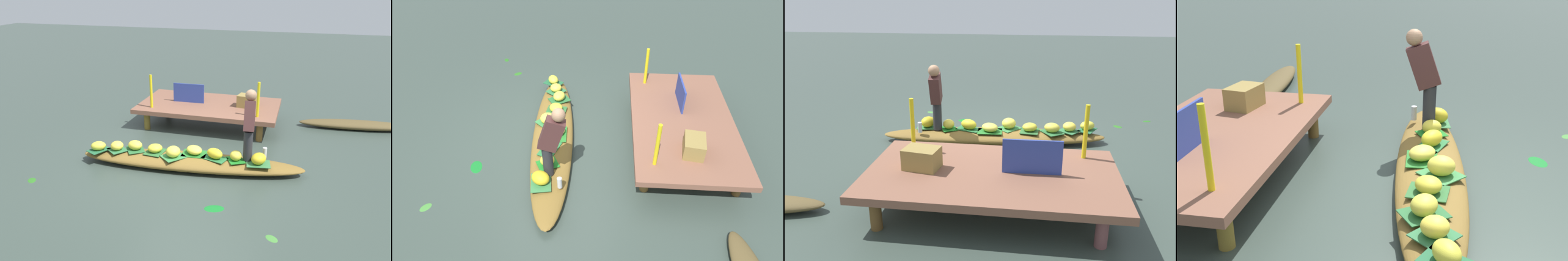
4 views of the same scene
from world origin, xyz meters
TOP-DOWN VIEW (x-y plane):
  - canal_water at (0.00, 0.00)m, footprint 40.00×40.00m
  - dock_platform at (-0.22, 2.33)m, footprint 3.20×1.80m
  - vendor_boat at (0.00, 0.00)m, footprint 4.15×1.10m
  - moored_boat at (3.12, 2.92)m, footprint 2.60×0.74m
  - leaf_mat_0 at (-1.06, -0.01)m, footprint 0.47×0.49m
  - banana_bunch_0 at (-1.06, -0.01)m, footprint 0.33×0.29m
  - leaf_mat_1 at (-1.38, -0.12)m, footprint 0.45×0.45m
  - banana_bunch_1 at (-1.38, -0.12)m, footprint 0.31×0.31m
  - banana_bunch_2 at (-1.71, -0.23)m, footprint 0.33×0.30m
  - leaf_mat_3 at (1.24, -0.00)m, footprint 0.45×0.37m
  - banana_bunch_3 at (1.24, -0.00)m, footprint 0.34×0.36m
  - leaf_mat_4 at (0.06, 0.09)m, footprint 0.46×0.36m
  - banana_bunch_4 at (0.06, 0.09)m, footprint 0.41×0.39m
  - leaf_mat_5 at (0.46, 0.02)m, footprint 0.50×0.40m
  - banana_bunch_5 at (0.46, 0.02)m, footprint 0.38×0.33m
  - leaf_mat_6 at (0.83, 0.04)m, footprint 0.40×0.42m
  - banana_bunch_6 at (0.83, 0.04)m, footprint 0.27×0.28m
  - leaf_mat_7 at (-0.28, -0.12)m, footprint 0.51×0.51m
  - banana_bunch_7 at (-0.28, -0.12)m, footprint 0.28×0.30m
  - leaf_mat_8 at (-0.66, -0.02)m, footprint 0.36×0.41m
  - banana_bunch_8 at (-0.66, -0.02)m, footprint 0.36×0.35m
  - vendor_person at (1.02, 0.18)m, footprint 0.22×0.45m
  - water_bottle at (1.31, 0.30)m, footprint 0.08×0.08m
  - market_banner at (-0.72, 2.33)m, footprint 0.74×0.04m
  - railing_post_west at (-1.42, 1.73)m, footprint 0.06×0.06m
  - railing_post_east at (0.98, 1.73)m, footprint 0.06×0.06m
  - produce_crate at (0.68, 2.35)m, footprint 0.48×0.38m
  - drifting_plant_1 at (0.74, -1.22)m, footprint 0.35×0.28m
  - drifting_plant_3 at (1.65, -1.71)m, footprint 0.23×0.21m

SIDE VIEW (x-z plane):
  - canal_water at x=0.00m, z-range 0.00..0.00m
  - drifting_plant_1 at x=0.74m, z-range 0.00..0.01m
  - drifting_plant_3 at x=1.65m, z-range 0.00..0.01m
  - moored_boat at x=3.12m, z-range 0.00..0.19m
  - vendor_boat at x=0.00m, z-range 0.00..0.23m
  - leaf_mat_0 at x=-1.06m, z-range 0.23..0.24m
  - leaf_mat_1 at x=-1.38m, z-range 0.23..0.24m
  - leaf_mat_3 at x=1.24m, z-range 0.23..0.24m
  - leaf_mat_4 at x=0.06m, z-range 0.23..0.24m
  - leaf_mat_5 at x=0.46m, z-range 0.23..0.24m
  - leaf_mat_6 at x=0.83m, z-range 0.23..0.24m
  - leaf_mat_7 at x=-0.28m, z-range 0.23..0.24m
  - leaf_mat_8 at x=-0.66m, z-range 0.23..0.24m
  - banana_bunch_8 at x=-0.66m, z-range 0.24..0.39m
  - banana_bunch_4 at x=0.06m, z-range 0.24..0.39m
  - banana_bunch_1 at x=-1.38m, z-range 0.24..0.40m
  - banana_bunch_2 at x=-1.71m, z-range 0.24..0.40m
  - banana_bunch_0 at x=-1.06m, z-range 0.24..0.41m
  - banana_bunch_6 at x=0.83m, z-range 0.24..0.41m
  - water_bottle at x=1.31m, z-range 0.23..0.42m
  - banana_bunch_5 at x=0.46m, z-range 0.24..0.42m
  - banana_bunch_7 at x=-0.28m, z-range 0.24..0.43m
  - banana_bunch_3 at x=1.24m, z-range 0.24..0.44m
  - dock_platform at x=-0.22m, z-range 0.18..0.67m
  - produce_crate at x=0.68m, z-range 0.49..0.77m
  - market_banner at x=-0.72m, z-range 0.49..0.94m
  - railing_post_west at x=-1.42m, z-range 0.49..1.24m
  - railing_post_east at x=0.98m, z-range 0.49..1.24m
  - vendor_person at x=1.02m, z-range 0.31..1.55m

